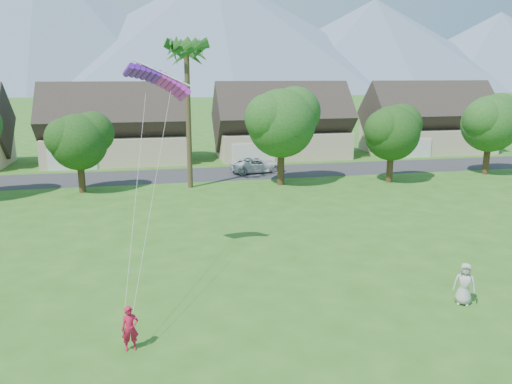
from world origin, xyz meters
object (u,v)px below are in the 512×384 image
object	(u,v)px
kite_flyer	(130,328)
parafoil_kite	(159,78)
parked_car	(257,165)
watcher	(464,284)

from	to	relation	value
kite_flyer	parafoil_kite	distance (m)	12.24
kite_flyer	parafoil_kite	xyz separation A→B (m)	(1.54, 8.53, 8.64)
parked_car	parafoil_kite	distance (m)	26.42
parked_car	parafoil_kite	xyz separation A→B (m)	(-9.71, -22.97, 8.73)
parafoil_kite	watcher	bearing A→B (deg)	-42.75
kite_flyer	watcher	xyz separation A→B (m)	(13.90, 0.85, 0.09)
kite_flyer	watcher	world-z (taller)	watcher
kite_flyer	parked_car	world-z (taller)	kite_flyer
kite_flyer	watcher	distance (m)	13.93
watcher	parked_car	bearing A→B (deg)	127.75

